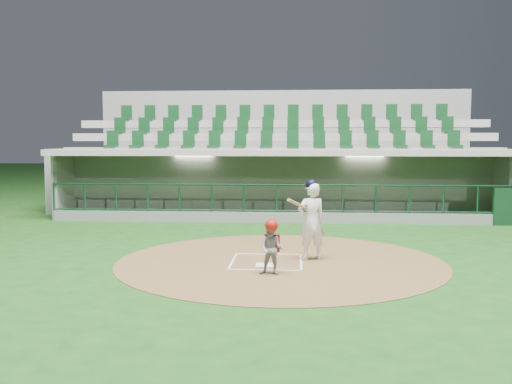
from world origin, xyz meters
TOP-DOWN VIEW (x-y plane):
  - ground at (0.00, 0.00)m, footprint 120.00×120.00m
  - dirt_circle at (0.30, -0.20)m, footprint 7.20×7.20m
  - home_plate at (0.00, -0.70)m, footprint 0.43×0.43m
  - batter_box_chalk at (0.00, -0.30)m, footprint 1.55×1.80m
  - dugout_structure at (0.07, 7.84)m, footprint 16.40×3.70m
  - seating_deck at (0.00, 10.91)m, footprint 17.00×6.72m
  - batter at (0.98, 0.03)m, footprint 0.91×0.95m
  - catcher at (0.16, -1.51)m, footprint 0.57×0.48m

SIDE VIEW (x-z plane):
  - ground at x=0.00m, z-range 0.00..0.00m
  - dirt_circle at x=0.30m, z-range 0.00..0.01m
  - batter_box_chalk at x=0.00m, z-range 0.01..0.02m
  - home_plate at x=0.00m, z-range 0.01..0.03m
  - catcher at x=0.16m, z-range 0.01..1.12m
  - batter at x=0.98m, z-range 0.01..1.82m
  - dugout_structure at x=0.07m, z-range -0.54..2.46m
  - seating_deck at x=0.00m, z-range -1.15..4.00m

